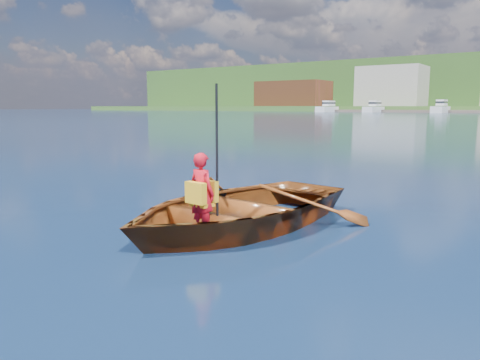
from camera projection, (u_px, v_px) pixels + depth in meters
The scene contains 3 objects.
ground at pixel (314, 228), 7.31m from camera, with size 600.00×600.00×0.00m.
rowboat at pixel (237, 208), 7.35m from camera, with size 3.62×4.71×0.90m.
child_paddler at pixel (202, 193), 6.53m from camera, with size 0.45×0.37×2.08m.
Camera 1 is at (3.12, -6.49, 1.88)m, focal length 35.00 mm.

